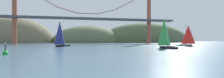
{
  "coord_description": "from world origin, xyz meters",
  "views": [
    {
      "loc": [
        -14.62,
        -27.97,
        3.25
      ],
      "look_at": [
        0.0,
        29.4,
        3.22
      ],
      "focal_mm": 29.57,
      "sensor_mm": 36.0,
      "label": 1
    }
  ],
  "objects_px": {
    "sailboat_red_spinnaker": "(188,35)",
    "channel_buoy": "(5,53)",
    "sailboat_green_sail": "(164,33)",
    "sailboat_navy_sail": "(60,33)"
  },
  "relations": [
    {
      "from": "sailboat_green_sail",
      "to": "sailboat_red_spinnaker",
      "type": "height_order",
      "value": "sailboat_green_sail"
    },
    {
      "from": "sailboat_red_spinnaker",
      "to": "channel_buoy",
      "type": "distance_m",
      "value": 74.69
    },
    {
      "from": "sailboat_green_sail",
      "to": "channel_buoy",
      "type": "xyz_separation_m",
      "value": [
        -45.05,
        -14.99,
        -4.92
      ]
    },
    {
      "from": "sailboat_navy_sail",
      "to": "sailboat_green_sail",
      "type": "distance_m",
      "value": 42.38
    },
    {
      "from": "sailboat_red_spinnaker",
      "to": "sailboat_green_sail",
      "type": "bearing_deg",
      "value": -142.28
    },
    {
      "from": "channel_buoy",
      "to": "sailboat_navy_sail",
      "type": "bearing_deg",
      "value": 75.76
    },
    {
      "from": "sailboat_red_spinnaker",
      "to": "sailboat_navy_sail",
      "type": "bearing_deg",
      "value": 173.74
    },
    {
      "from": "sailboat_red_spinnaker",
      "to": "channel_buoy",
      "type": "height_order",
      "value": "sailboat_red_spinnaker"
    },
    {
      "from": "sailboat_green_sail",
      "to": "sailboat_red_spinnaker",
      "type": "relative_size",
      "value": 1.03
    },
    {
      "from": "sailboat_navy_sail",
      "to": "channel_buoy",
      "type": "distance_m",
      "value": 40.03
    }
  ]
}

